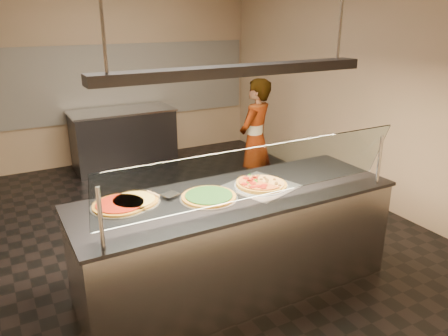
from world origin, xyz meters
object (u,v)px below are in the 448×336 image
half_pizza_sausage (271,181)px  worker (255,140)px  serving_counter (236,242)px  heat_lamp_housing (238,71)px  half_pizza_pepperoni (251,185)px  pizza_tomato (120,204)px  pizza_spatula (160,193)px  pizza_spinach (209,196)px  prep_table (124,138)px  sneeze_guard (260,173)px  perforated_tray (261,186)px  pizza_cheese (134,200)px

half_pizza_sausage → worker: bearing=61.7°
serving_counter → half_pizza_sausage: size_ratio=5.68×
serving_counter → heat_lamp_housing: (0.00, 0.00, 1.48)m
half_pizza_pepperoni → pizza_tomato: half_pizza_pepperoni is taller
pizza_spatula → pizza_spinach: bearing=-32.7°
half_pizza_sausage → prep_table: half_pizza_sausage is taller
pizza_tomato → sneeze_guard: bearing=-30.8°
pizza_spinach → heat_lamp_housing: size_ratio=0.21×
pizza_spinach → prep_table: size_ratio=0.30×
heat_lamp_housing → prep_table: bearing=88.6°
half_pizza_pepperoni → heat_lamp_housing: size_ratio=0.21×
perforated_tray → pizza_cheese: pizza_cheese is taller
serving_counter → worker: worker is taller
half_pizza_sausage → pizza_cheese: half_pizza_sausage is taller
prep_table → heat_lamp_housing: bearing=-91.4°
heat_lamp_housing → half_pizza_pepperoni: bearing=11.4°
serving_counter → pizza_spinach: 0.54m
serving_counter → sneeze_guard: 0.83m
perforated_tray → pizza_cheese: bearing=169.3°
half_pizza_sausage → prep_table: 3.77m
half_pizza_sausage → pizza_tomato: 1.32m
perforated_tray → prep_table: bearing=92.7°
pizza_spatula → sneeze_guard: bearing=-44.5°
serving_counter → sneeze_guard: size_ratio=1.09×
perforated_tray → pizza_spatula: 0.88m
serving_counter → worker: (1.26, 1.69, 0.33)m
sneeze_guard → prep_table: 4.17m
perforated_tray → pizza_spatula: pizza_spatula is taller
sneeze_guard → pizza_spinach: size_ratio=5.29×
pizza_cheese → perforated_tray: bearing=-10.7°
pizza_tomato → perforated_tray: bearing=-8.6°
serving_counter → heat_lamp_housing: size_ratio=1.21×
half_pizza_pepperoni → perforated_tray: bearing=0.1°
perforated_tray → heat_lamp_housing: (-0.27, -0.03, 1.01)m
sneeze_guard → worker: bearing=58.1°
pizza_tomato → pizza_spinach: bearing=-15.8°
prep_table → worker: 2.40m
pizza_tomato → prep_table: bearing=73.8°
pizza_tomato → pizza_spatula: (0.35, 0.02, 0.01)m
pizza_tomato → heat_lamp_housing: bearing=-12.9°
sneeze_guard → heat_lamp_housing: size_ratio=1.10×
perforated_tray → half_pizza_sausage: (0.11, -0.00, 0.02)m
heat_lamp_housing → sneeze_guard: bearing=-90.0°
prep_table → serving_counter: bearing=-91.4°
pizza_spinach → pizza_spatula: (-0.34, 0.22, 0.01)m
half_pizza_sausage → pizza_spatula: 0.99m
sneeze_guard → half_pizza_pepperoni: sneeze_guard is taller
prep_table → worker: (1.17, -2.07, 0.33)m
perforated_tray → serving_counter: bearing=-173.1°
pizza_spinach → heat_lamp_housing: bearing=-4.7°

